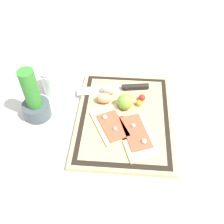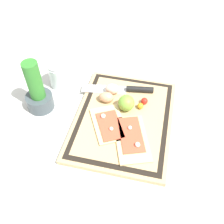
{
  "view_description": "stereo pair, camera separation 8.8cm",
  "coord_description": "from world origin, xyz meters",
  "px_view_note": "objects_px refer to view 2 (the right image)",
  "views": [
    {
      "loc": [
        -0.58,
        -0.0,
        0.7
      ],
      "look_at": [
        0.0,
        0.04,
        0.04
      ],
      "focal_mm": 42.0,
      "sensor_mm": 36.0,
      "label": 1
    },
    {
      "loc": [
        -0.57,
        -0.09,
        0.7
      ],
      "look_at": [
        0.0,
        0.04,
        0.04
      ],
      "focal_mm": 42.0,
      "sensor_mm": 36.0,
      "label": 2
    }
  ],
  "objects_px": {
    "knife": "(129,89)",
    "sauce_jar": "(60,76)",
    "herb_pot": "(37,94)",
    "egg_pink": "(112,89)",
    "pizza_slice_near": "(132,138)",
    "cherry_tomato_red": "(144,101)",
    "egg_brown": "(106,97)",
    "pizza_slice_far": "(109,124)",
    "lime": "(127,103)",
    "cherry_tomato_yellow": "(140,106)"
  },
  "relations": [
    {
      "from": "sauce_jar",
      "to": "pizza_slice_near",
      "type": "bearing_deg",
      "value": -123.43
    },
    {
      "from": "pizza_slice_near",
      "to": "egg_pink",
      "type": "relative_size",
      "value": 3.78
    },
    {
      "from": "cherry_tomato_red",
      "to": "egg_pink",
      "type": "bearing_deg",
      "value": 77.42
    },
    {
      "from": "pizza_slice_far",
      "to": "herb_pot",
      "type": "relative_size",
      "value": 0.93
    },
    {
      "from": "knife",
      "to": "cherry_tomato_yellow",
      "type": "xyz_separation_m",
      "value": [
        -0.08,
        -0.05,
        0.0
      ]
    },
    {
      "from": "knife",
      "to": "egg_pink",
      "type": "height_order",
      "value": "egg_pink"
    },
    {
      "from": "lime",
      "to": "sauce_jar",
      "type": "distance_m",
      "value": 0.29
    },
    {
      "from": "pizza_slice_far",
      "to": "egg_brown",
      "type": "xyz_separation_m",
      "value": [
        0.1,
        0.03,
        0.01
      ]
    },
    {
      "from": "egg_pink",
      "to": "pizza_slice_near",
      "type": "bearing_deg",
      "value": -150.9
    },
    {
      "from": "lime",
      "to": "herb_pot",
      "type": "relative_size",
      "value": 0.29
    },
    {
      "from": "pizza_slice_far",
      "to": "egg_brown",
      "type": "distance_m",
      "value": 0.11
    },
    {
      "from": "knife",
      "to": "pizza_slice_far",
      "type": "bearing_deg",
      "value": 168.32
    },
    {
      "from": "egg_pink",
      "to": "herb_pot",
      "type": "xyz_separation_m",
      "value": [
        -0.11,
        0.24,
        0.03
      ]
    },
    {
      "from": "cherry_tomato_red",
      "to": "herb_pot",
      "type": "relative_size",
      "value": 0.12
    },
    {
      "from": "lime",
      "to": "egg_brown",
      "type": "bearing_deg",
      "value": 75.7
    },
    {
      "from": "knife",
      "to": "egg_brown",
      "type": "height_order",
      "value": "egg_brown"
    },
    {
      "from": "cherry_tomato_yellow",
      "to": "herb_pot",
      "type": "distance_m",
      "value": 0.36
    },
    {
      "from": "egg_pink",
      "to": "knife",
      "type": "bearing_deg",
      "value": -68.41
    },
    {
      "from": "pizza_slice_far",
      "to": "egg_pink",
      "type": "relative_size",
      "value": 3.4
    },
    {
      "from": "herb_pot",
      "to": "knife",
      "type": "bearing_deg",
      "value": -65.53
    },
    {
      "from": "pizza_slice_near",
      "to": "cherry_tomato_red",
      "type": "xyz_separation_m",
      "value": [
        0.16,
        -0.02,
        0.01
      ]
    },
    {
      "from": "knife",
      "to": "egg_pink",
      "type": "relative_size",
      "value": 4.95
    },
    {
      "from": "lime",
      "to": "pizza_slice_near",
      "type": "bearing_deg",
      "value": -163.07
    },
    {
      "from": "egg_brown",
      "to": "knife",
      "type": "bearing_deg",
      "value": -45.34
    },
    {
      "from": "knife",
      "to": "sauce_jar",
      "type": "bearing_deg",
      "value": 90.98
    },
    {
      "from": "pizza_slice_far",
      "to": "egg_brown",
      "type": "height_order",
      "value": "egg_brown"
    },
    {
      "from": "knife",
      "to": "lime",
      "type": "distance_m",
      "value": 0.09
    },
    {
      "from": "pizza_slice_far",
      "to": "herb_pot",
      "type": "xyz_separation_m",
      "value": [
        0.04,
        0.26,
        0.04
      ]
    },
    {
      "from": "pizza_slice_far",
      "to": "sauce_jar",
      "type": "height_order",
      "value": "sauce_jar"
    },
    {
      "from": "pizza_slice_near",
      "to": "cherry_tomato_yellow",
      "type": "relative_size",
      "value": 9.35
    },
    {
      "from": "egg_brown",
      "to": "sauce_jar",
      "type": "height_order",
      "value": "sauce_jar"
    },
    {
      "from": "lime",
      "to": "knife",
      "type": "bearing_deg",
      "value": 5.74
    },
    {
      "from": "pizza_slice_far",
      "to": "cherry_tomato_red",
      "type": "height_order",
      "value": "same"
    },
    {
      "from": "cherry_tomato_red",
      "to": "egg_brown",
      "type": "bearing_deg",
      "value": 98.05
    },
    {
      "from": "pizza_slice_near",
      "to": "egg_brown",
      "type": "xyz_separation_m",
      "value": [
        0.14,
        0.12,
        0.01
      ]
    },
    {
      "from": "sauce_jar",
      "to": "lime",
      "type": "bearing_deg",
      "value": -107.03
    },
    {
      "from": "cherry_tomato_yellow",
      "to": "sauce_jar",
      "type": "relative_size",
      "value": 0.22
    },
    {
      "from": "cherry_tomato_red",
      "to": "sauce_jar",
      "type": "relative_size",
      "value": 0.25
    },
    {
      "from": "cherry_tomato_yellow",
      "to": "pizza_slice_far",
      "type": "bearing_deg",
      "value": 137.78
    },
    {
      "from": "pizza_slice_near",
      "to": "cherry_tomato_red",
      "type": "relative_size",
      "value": 8.41
    },
    {
      "from": "pizza_slice_far",
      "to": "egg_pink",
      "type": "height_order",
      "value": "egg_pink"
    },
    {
      "from": "pizza_slice_near",
      "to": "cherry_tomato_yellow",
      "type": "distance_m",
      "value": 0.14
    },
    {
      "from": "pizza_slice_near",
      "to": "egg_pink",
      "type": "distance_m",
      "value": 0.22
    },
    {
      "from": "sauce_jar",
      "to": "cherry_tomato_yellow",
      "type": "bearing_deg",
      "value": -102.56
    },
    {
      "from": "egg_pink",
      "to": "cherry_tomato_yellow",
      "type": "distance_m",
      "value": 0.12
    },
    {
      "from": "cherry_tomato_red",
      "to": "knife",
      "type": "bearing_deg",
      "value": 51.32
    },
    {
      "from": "sauce_jar",
      "to": "egg_brown",
      "type": "bearing_deg",
      "value": -108.09
    },
    {
      "from": "knife",
      "to": "cherry_tomato_yellow",
      "type": "relative_size",
      "value": 12.24
    },
    {
      "from": "pizza_slice_far",
      "to": "lime",
      "type": "bearing_deg",
      "value": -28.1
    },
    {
      "from": "egg_pink",
      "to": "pizza_slice_far",
      "type": "bearing_deg",
      "value": -171.33
    }
  ]
}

